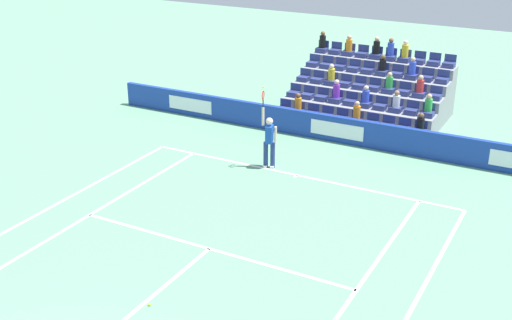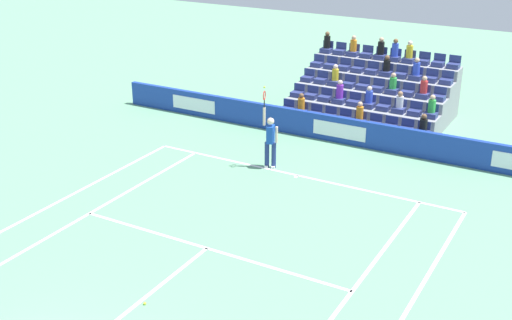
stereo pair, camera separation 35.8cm
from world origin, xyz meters
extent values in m
cube|color=white|center=(0.00, -11.89, 0.00)|extent=(10.97, 0.10, 0.01)
cube|color=white|center=(0.00, -6.40, 0.00)|extent=(8.23, 0.10, 0.01)
cube|color=white|center=(0.00, -3.20, 0.00)|extent=(0.10, 6.40, 0.01)
cube|color=white|center=(4.12, -5.95, 0.00)|extent=(0.10, 11.89, 0.01)
cube|color=white|center=(-4.12, -5.95, 0.00)|extent=(0.10, 11.89, 0.01)
cube|color=white|center=(5.49, -5.95, 0.00)|extent=(0.10, 11.89, 0.01)
cube|color=white|center=(-5.49, -5.95, 0.00)|extent=(0.10, 11.89, 0.01)
cube|color=white|center=(0.00, -11.79, 0.00)|extent=(0.10, 0.20, 0.01)
cube|color=#193899|center=(0.00, -15.46, 0.50)|extent=(19.63, 0.20, 0.99)
cube|color=white|center=(0.00, -15.35, 0.50)|extent=(2.09, 0.01, 0.56)
cube|color=white|center=(6.54, -15.35, 0.50)|extent=(2.09, 0.01, 0.56)
cylinder|color=navy|center=(1.02, -12.10, 0.45)|extent=(0.16, 0.16, 0.90)
cylinder|color=navy|center=(1.25, -12.04, 0.45)|extent=(0.16, 0.16, 0.90)
cube|color=white|center=(1.02, -12.10, 0.04)|extent=(0.19, 0.28, 0.08)
cube|color=white|center=(1.25, -12.04, 0.04)|extent=(0.19, 0.28, 0.08)
cube|color=#1947B2|center=(1.14, -12.07, 1.20)|extent=(0.31, 0.41, 0.60)
sphere|color=beige|center=(1.14, -12.07, 1.66)|extent=(0.24, 0.24, 0.24)
cylinder|color=beige|center=(1.35, -12.01, 1.81)|extent=(0.09, 0.09, 0.62)
cylinder|color=beige|center=(0.91, -12.08, 1.22)|extent=(0.09, 0.09, 0.56)
cylinder|color=black|center=(1.35, -12.01, 2.26)|extent=(0.04, 0.04, 0.28)
torus|color=red|center=(1.35, -12.01, 2.54)|extent=(0.11, 0.31, 0.31)
sphere|color=#D1E533|center=(1.35, -12.01, 2.82)|extent=(0.07, 0.07, 0.07)
cube|color=gray|center=(0.00, -16.54, 0.21)|extent=(6.20, 0.95, 0.42)
cube|color=navy|center=(-2.79, -16.54, 0.52)|extent=(0.48, 0.44, 0.20)
cube|color=navy|center=(-2.79, -16.74, 0.77)|extent=(0.48, 0.04, 0.30)
cube|color=navy|center=(-2.17, -16.54, 0.52)|extent=(0.48, 0.44, 0.20)
cube|color=navy|center=(-2.17, -16.74, 0.77)|extent=(0.48, 0.04, 0.30)
cube|color=navy|center=(-1.55, -16.54, 0.52)|extent=(0.48, 0.44, 0.20)
cube|color=navy|center=(-1.55, -16.74, 0.77)|extent=(0.48, 0.04, 0.30)
cube|color=navy|center=(-0.93, -16.54, 0.52)|extent=(0.48, 0.44, 0.20)
cube|color=navy|center=(-0.93, -16.74, 0.77)|extent=(0.48, 0.04, 0.30)
cube|color=navy|center=(-0.31, -16.54, 0.52)|extent=(0.48, 0.44, 0.20)
cube|color=navy|center=(-0.31, -16.74, 0.77)|extent=(0.48, 0.04, 0.30)
cube|color=navy|center=(0.31, -16.54, 0.52)|extent=(0.48, 0.44, 0.20)
cube|color=navy|center=(0.31, -16.74, 0.77)|extent=(0.48, 0.04, 0.30)
cube|color=navy|center=(0.93, -16.54, 0.52)|extent=(0.48, 0.44, 0.20)
cube|color=navy|center=(0.93, -16.74, 0.77)|extent=(0.48, 0.04, 0.30)
cube|color=navy|center=(1.55, -16.54, 0.52)|extent=(0.48, 0.44, 0.20)
cube|color=navy|center=(1.55, -16.74, 0.77)|extent=(0.48, 0.04, 0.30)
cube|color=navy|center=(2.17, -16.54, 0.52)|extent=(0.48, 0.44, 0.20)
cube|color=navy|center=(2.17, -16.74, 0.77)|extent=(0.48, 0.04, 0.30)
cube|color=navy|center=(2.79, -16.54, 0.52)|extent=(0.48, 0.44, 0.20)
cube|color=navy|center=(2.79, -16.74, 0.77)|extent=(0.48, 0.04, 0.30)
cube|color=gray|center=(0.00, -17.49, 0.42)|extent=(6.20, 0.95, 0.84)
cube|color=navy|center=(-2.79, -17.49, 0.94)|extent=(0.48, 0.44, 0.20)
cube|color=navy|center=(-2.79, -17.69, 1.19)|extent=(0.48, 0.04, 0.30)
cube|color=navy|center=(-2.17, -17.49, 0.94)|extent=(0.48, 0.44, 0.20)
cube|color=navy|center=(-2.17, -17.69, 1.19)|extent=(0.48, 0.04, 0.30)
cube|color=navy|center=(-1.55, -17.49, 0.94)|extent=(0.48, 0.44, 0.20)
cube|color=navy|center=(-1.55, -17.69, 1.19)|extent=(0.48, 0.04, 0.30)
cube|color=navy|center=(-0.93, -17.49, 0.94)|extent=(0.48, 0.44, 0.20)
cube|color=navy|center=(-0.93, -17.69, 1.19)|extent=(0.48, 0.04, 0.30)
cube|color=navy|center=(-0.31, -17.49, 0.94)|extent=(0.48, 0.44, 0.20)
cube|color=navy|center=(-0.31, -17.69, 1.19)|extent=(0.48, 0.04, 0.30)
cube|color=navy|center=(0.31, -17.49, 0.94)|extent=(0.48, 0.44, 0.20)
cube|color=navy|center=(0.31, -17.69, 1.19)|extent=(0.48, 0.04, 0.30)
cube|color=navy|center=(0.93, -17.49, 0.94)|extent=(0.48, 0.44, 0.20)
cube|color=navy|center=(0.93, -17.69, 1.19)|extent=(0.48, 0.04, 0.30)
cube|color=navy|center=(1.55, -17.49, 0.94)|extent=(0.48, 0.44, 0.20)
cube|color=navy|center=(1.55, -17.69, 1.19)|extent=(0.48, 0.04, 0.30)
cube|color=navy|center=(2.17, -17.49, 0.94)|extent=(0.48, 0.44, 0.20)
cube|color=navy|center=(2.17, -17.69, 1.19)|extent=(0.48, 0.04, 0.30)
cube|color=navy|center=(2.79, -17.49, 0.94)|extent=(0.48, 0.44, 0.20)
cube|color=navy|center=(2.79, -17.69, 1.19)|extent=(0.48, 0.04, 0.30)
cube|color=gray|center=(0.00, -18.44, 0.63)|extent=(6.20, 0.95, 1.26)
cube|color=navy|center=(-2.79, -18.44, 1.36)|extent=(0.48, 0.44, 0.20)
cube|color=navy|center=(-2.79, -18.64, 1.61)|extent=(0.48, 0.04, 0.30)
cube|color=navy|center=(-2.17, -18.44, 1.36)|extent=(0.48, 0.44, 0.20)
cube|color=navy|center=(-2.17, -18.64, 1.61)|extent=(0.48, 0.04, 0.30)
cube|color=navy|center=(-1.55, -18.44, 1.36)|extent=(0.48, 0.44, 0.20)
cube|color=navy|center=(-1.55, -18.64, 1.61)|extent=(0.48, 0.04, 0.30)
cube|color=navy|center=(-0.93, -18.44, 1.36)|extent=(0.48, 0.44, 0.20)
cube|color=navy|center=(-0.93, -18.64, 1.61)|extent=(0.48, 0.04, 0.30)
cube|color=navy|center=(-0.31, -18.44, 1.36)|extent=(0.48, 0.44, 0.20)
cube|color=navy|center=(-0.31, -18.64, 1.61)|extent=(0.48, 0.04, 0.30)
cube|color=navy|center=(0.31, -18.44, 1.36)|extent=(0.48, 0.44, 0.20)
cube|color=navy|center=(0.31, -18.64, 1.61)|extent=(0.48, 0.04, 0.30)
cube|color=navy|center=(0.93, -18.44, 1.36)|extent=(0.48, 0.44, 0.20)
cube|color=navy|center=(0.93, -18.64, 1.61)|extent=(0.48, 0.04, 0.30)
cube|color=navy|center=(1.55, -18.44, 1.36)|extent=(0.48, 0.44, 0.20)
cube|color=navy|center=(1.55, -18.64, 1.61)|extent=(0.48, 0.04, 0.30)
cube|color=navy|center=(2.17, -18.44, 1.36)|extent=(0.48, 0.44, 0.20)
cube|color=navy|center=(2.17, -18.64, 1.61)|extent=(0.48, 0.04, 0.30)
cube|color=navy|center=(2.79, -18.44, 1.36)|extent=(0.48, 0.44, 0.20)
cube|color=navy|center=(2.79, -18.64, 1.61)|extent=(0.48, 0.04, 0.30)
cube|color=gray|center=(0.00, -19.39, 0.84)|extent=(6.20, 0.95, 1.68)
cube|color=navy|center=(-2.79, -19.39, 1.78)|extent=(0.48, 0.44, 0.20)
cube|color=navy|center=(-2.79, -19.59, 2.03)|extent=(0.48, 0.04, 0.30)
cube|color=navy|center=(-2.17, -19.39, 1.78)|extent=(0.48, 0.44, 0.20)
cube|color=navy|center=(-2.17, -19.59, 2.03)|extent=(0.48, 0.04, 0.30)
cube|color=navy|center=(-1.55, -19.39, 1.78)|extent=(0.48, 0.44, 0.20)
cube|color=navy|center=(-1.55, -19.59, 2.03)|extent=(0.48, 0.04, 0.30)
cube|color=navy|center=(-0.93, -19.39, 1.78)|extent=(0.48, 0.44, 0.20)
cube|color=navy|center=(-0.93, -19.59, 2.03)|extent=(0.48, 0.04, 0.30)
cube|color=navy|center=(-0.31, -19.39, 1.78)|extent=(0.48, 0.44, 0.20)
cube|color=navy|center=(-0.31, -19.59, 2.03)|extent=(0.48, 0.04, 0.30)
cube|color=navy|center=(0.31, -19.39, 1.78)|extent=(0.48, 0.44, 0.20)
cube|color=navy|center=(0.31, -19.59, 2.03)|extent=(0.48, 0.04, 0.30)
cube|color=navy|center=(0.93, -19.39, 1.78)|extent=(0.48, 0.44, 0.20)
cube|color=navy|center=(0.93, -19.59, 2.03)|extent=(0.48, 0.04, 0.30)
cube|color=navy|center=(1.55, -19.39, 1.78)|extent=(0.48, 0.44, 0.20)
cube|color=navy|center=(1.55, -19.59, 2.03)|extent=(0.48, 0.04, 0.30)
cube|color=navy|center=(2.17, -19.39, 1.78)|extent=(0.48, 0.44, 0.20)
cube|color=navy|center=(2.17, -19.59, 2.03)|extent=(0.48, 0.04, 0.30)
cube|color=navy|center=(2.79, -19.39, 1.78)|extent=(0.48, 0.44, 0.20)
cube|color=navy|center=(2.79, -19.59, 2.03)|extent=(0.48, 0.04, 0.30)
cube|color=gray|center=(0.00, -20.34, 1.05)|extent=(6.20, 0.95, 2.10)
cube|color=navy|center=(-2.79, -20.34, 2.20)|extent=(0.48, 0.44, 0.20)
cube|color=navy|center=(-2.79, -20.54, 2.45)|extent=(0.48, 0.04, 0.30)
cube|color=navy|center=(-2.17, -20.34, 2.20)|extent=(0.48, 0.44, 0.20)
cube|color=navy|center=(-2.17, -20.54, 2.45)|extent=(0.48, 0.04, 0.30)
cube|color=navy|center=(-1.55, -20.34, 2.20)|extent=(0.48, 0.44, 0.20)
cube|color=navy|center=(-1.55, -20.54, 2.45)|extent=(0.48, 0.04, 0.30)
cube|color=navy|center=(-0.93, -20.34, 2.20)|extent=(0.48, 0.44, 0.20)
cube|color=navy|center=(-0.93, -20.54, 2.45)|extent=(0.48, 0.04, 0.30)
cube|color=navy|center=(-0.31, -20.34, 2.20)|extent=(0.48, 0.44, 0.20)
cube|color=navy|center=(-0.31, -20.54, 2.45)|extent=(0.48, 0.04, 0.30)
cube|color=navy|center=(0.31, -20.34, 2.20)|extent=(0.48, 0.44, 0.20)
cube|color=navy|center=(0.31, -20.54, 2.45)|extent=(0.48, 0.04, 0.30)
cube|color=navy|center=(0.93, -20.34, 2.20)|extent=(0.48, 0.44, 0.20)
cube|color=navy|center=(0.93, -20.54, 2.45)|extent=(0.48, 0.04, 0.30)
cube|color=navy|center=(1.55, -20.34, 2.20)|extent=(0.48, 0.44, 0.20)
cube|color=navy|center=(1.55, -20.54, 2.45)|extent=(0.48, 0.04, 0.30)
cube|color=navy|center=(2.17, -20.34, 2.20)|extent=(0.48, 0.44, 0.20)
cube|color=navy|center=(2.17, -20.54, 2.45)|extent=(0.48, 0.04, 0.30)
cube|color=navy|center=(2.79, -20.34, 2.20)|extent=(0.48, 0.44, 0.20)
cube|color=navy|center=(2.79, -20.54, 2.45)|extent=(0.48, 0.04, 0.30)
cylinder|color=white|center=(-1.55, -17.54, 1.26)|extent=(0.28, 0.28, 0.44)
sphere|color=#9E7251|center=(-1.55, -17.54, 1.58)|extent=(0.20, 0.20, 0.20)
cylinder|color=orange|center=(-0.31, -16.59, 0.88)|extent=(0.28, 0.28, 0.51)
sphere|color=#D3A884|center=(-0.31, -16.59, 1.23)|extent=(0.20, 0.20, 0.20)
cylinder|color=black|center=(-0.31, -19.44, 2.11)|extent=(0.28, 0.28, 0.46)
sphere|color=brown|center=(-0.31, -19.44, 2.44)|extent=(0.20, 0.20, 0.20)
cylinder|color=black|center=(0.31, -20.39, 2.57)|extent=(0.28, 0.28, 0.54)
sphere|color=#D3A884|center=(0.31, -20.39, 2.94)|extent=(0.20, 0.20, 0.20)
cylinder|color=blue|center=(-0.31, -20.39, 2.57)|extent=(0.28, 0.28, 0.54)
sphere|color=brown|center=(-0.31, -20.39, 2.94)|extent=(0.20, 0.20, 0.20)
cylinder|color=black|center=(-2.79, -16.59, 0.84)|extent=(0.28, 0.28, 0.43)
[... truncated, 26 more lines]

